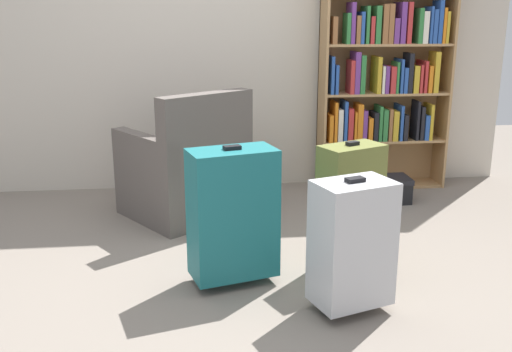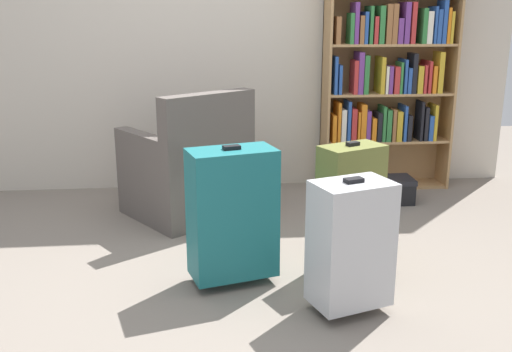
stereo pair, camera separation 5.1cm
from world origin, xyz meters
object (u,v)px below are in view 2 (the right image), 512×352
at_px(bookshelf, 388,72).
at_px(mug, 269,204).
at_px(suitcase_olive, 350,205).
at_px(suitcase_teal, 232,213).
at_px(suitcase_silver, 351,244).
at_px(armchair, 188,172).
at_px(storage_box, 381,189).

distance_m(bookshelf, mug, 1.44).
relative_size(bookshelf, suitcase_olive, 2.58).
bearing_deg(suitcase_olive, suitcase_teal, -171.04).
xyz_separation_m(suitcase_olive, suitcase_silver, (-0.11, -0.47, -0.03)).
relative_size(mug, suitcase_silver, 0.18).
height_order(mug, suitcase_silver, suitcase_silver).
bearing_deg(suitcase_silver, armchair, 118.27).
distance_m(storage_box, suitcase_olive, 1.30).
height_order(storage_box, suitcase_silver, suitcase_silver).
relative_size(bookshelf, storage_box, 4.06).
relative_size(bookshelf, suitcase_silver, 2.82).
height_order(mug, storage_box, storage_box).
bearing_deg(suitcase_teal, suitcase_silver, -34.18).
xyz_separation_m(bookshelf, suitcase_teal, (-1.33, -1.68, -0.55)).
height_order(armchair, suitcase_teal, armchair).
distance_m(bookshelf, suitcase_teal, 2.21).
xyz_separation_m(armchair, suitcase_olive, (0.90, -1.00, 0.07)).
distance_m(bookshelf, suitcase_olive, 1.80).
bearing_deg(mug, suitcase_olive, -73.00).
distance_m(bookshelf, suitcase_silver, 2.27).
height_order(mug, suitcase_teal, suitcase_teal).
xyz_separation_m(mug, suitcase_olive, (0.32, -1.05, 0.33)).
bearing_deg(bookshelf, suitcase_olive, -113.24).
height_order(storage_box, suitcase_teal, suitcase_teal).
xyz_separation_m(bookshelf, mug, (-1.00, -0.52, -0.89)).
bearing_deg(suitcase_teal, armchair, 102.71).
bearing_deg(storage_box, suitcase_teal, -133.72).
xyz_separation_m(suitcase_teal, suitcase_olive, (0.65, 0.10, -0.01)).
bearing_deg(suitcase_silver, storage_box, 67.89).
bearing_deg(suitcase_silver, suitcase_teal, 145.82).
height_order(bookshelf, suitcase_silver, bookshelf).
bearing_deg(suitcase_silver, mug, 97.79).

